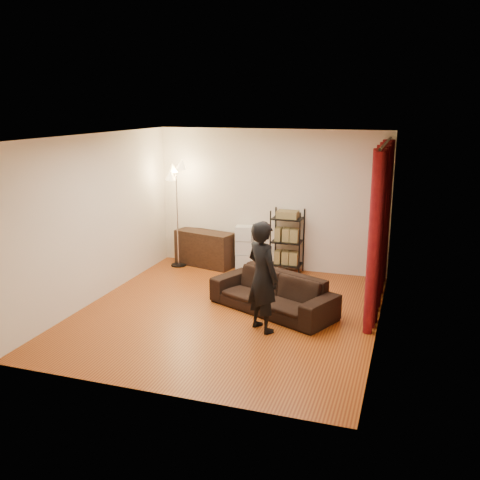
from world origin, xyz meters
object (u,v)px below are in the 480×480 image
(media_cabinet, at_px, (205,249))
(person, at_px, (262,277))
(sofa, at_px, (273,293))
(storage_boxes, at_px, (244,247))
(wire_shelf, at_px, (287,241))
(floor_lamp, at_px, (177,216))

(media_cabinet, bearing_deg, person, -40.49)
(sofa, height_order, media_cabinet, media_cabinet)
(storage_boxes, bearing_deg, sofa, -61.17)
(wire_shelf, relative_size, floor_lamp, 0.60)
(person, bearing_deg, floor_lamp, -9.55)
(person, distance_m, wire_shelf, 2.74)
(floor_lamp, bearing_deg, wire_shelf, 6.34)
(person, bearing_deg, wire_shelf, -48.06)
(person, xyz_separation_m, floor_lamp, (-2.44, 2.48, 0.22))
(sofa, bearing_deg, storage_boxes, 143.34)
(sofa, bearing_deg, floor_lamp, 168.55)
(media_cabinet, bearing_deg, sofa, -31.95)
(sofa, relative_size, storage_boxes, 2.39)
(storage_boxes, height_order, floor_lamp, floor_lamp)
(wire_shelf, height_order, floor_lamp, floor_lamp)
(floor_lamp, bearing_deg, sofa, -35.96)
(sofa, relative_size, floor_lamp, 0.99)
(media_cabinet, relative_size, floor_lamp, 0.59)
(person, height_order, wire_shelf, person)
(media_cabinet, xyz_separation_m, floor_lamp, (-0.49, -0.19, 0.67))
(storage_boxes, xyz_separation_m, wire_shelf, (0.86, -0.03, 0.19))
(sofa, relative_size, media_cabinet, 1.70)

